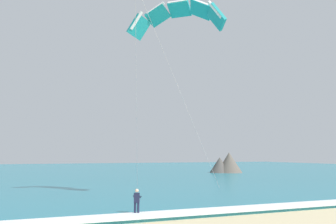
% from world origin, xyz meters
% --- Properties ---
extents(sea, '(200.00, 120.00, 0.20)m').
position_xyz_m(sea, '(0.00, 71.25, 0.10)').
color(sea, teal).
rests_on(sea, ground).
extents(surf_foam, '(200.00, 2.32, 0.04)m').
position_xyz_m(surf_foam, '(0.00, 12.25, 0.22)').
color(surf_foam, white).
rests_on(surf_foam, sea).
extents(surfboard, '(0.96, 1.46, 0.09)m').
position_xyz_m(surfboard, '(1.73, 13.13, 0.03)').
color(surfboard, yellow).
rests_on(surfboard, ground).
extents(kitesurfer, '(0.65, 0.65, 1.69)m').
position_xyz_m(kitesurfer, '(1.74, 13.15, 0.94)').
color(kitesurfer, '#191E38').
rests_on(kitesurfer, ground).
extents(kite_primary, '(8.76, 8.67, 16.19)m').
position_xyz_m(kite_primary, '(7.22, 19.34, 16.03)').
color(kite_primary, teal).
extents(headland_right, '(6.49, 5.38, 4.13)m').
position_xyz_m(headland_right, '(31.67, 52.19, 1.90)').
color(headland_right, '#665B51').
rests_on(headland_right, ground).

